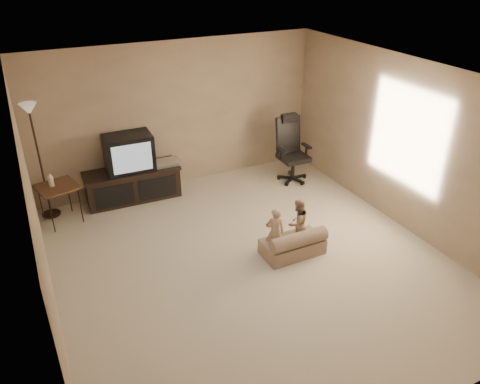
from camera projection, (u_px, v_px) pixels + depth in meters
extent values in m
plane|color=beige|center=(251.00, 262.00, 6.38)|extent=(5.50, 5.50, 0.00)
plane|color=white|center=(254.00, 79.00, 5.21)|extent=(5.50, 5.50, 0.00)
plane|color=tan|center=(178.00, 115.00, 7.98)|extent=(5.00, 0.00, 5.00)
plane|color=tan|center=(416.00, 322.00, 3.61)|extent=(5.00, 0.00, 5.00)
plane|color=tan|center=(38.00, 227.00, 4.82)|extent=(0.00, 5.50, 5.50)
plane|color=tan|center=(406.00, 146.00, 6.77)|extent=(0.00, 5.50, 5.50)
cube|color=black|center=(133.00, 185.00, 7.87)|extent=(1.54, 0.59, 0.49)
cube|color=black|center=(131.00, 170.00, 7.74)|extent=(1.58, 0.64, 0.04)
cube|color=black|center=(114.00, 196.00, 7.51)|extent=(0.63, 0.04, 0.37)
cube|color=black|center=(158.00, 188.00, 7.77)|extent=(0.63, 0.04, 0.37)
cube|color=black|center=(129.00, 152.00, 7.60)|extent=(0.78, 0.57, 0.60)
cube|color=silver|center=(132.00, 158.00, 7.38)|extent=(0.62, 0.03, 0.47)
cube|color=silver|center=(167.00, 162.00, 7.88)|extent=(0.44, 0.32, 0.07)
cylinder|color=black|center=(293.00, 169.00, 8.46)|extent=(0.07, 0.07, 0.38)
cube|color=black|center=(293.00, 157.00, 8.36)|extent=(0.49, 0.49, 0.09)
cube|color=black|center=(288.00, 135.00, 8.37)|extent=(0.46, 0.18, 0.67)
cube|color=black|center=(289.00, 118.00, 8.23)|extent=(0.29, 0.10, 0.15)
cube|color=black|center=(281.00, 150.00, 8.18)|extent=(0.08, 0.27, 0.04)
cube|color=black|center=(307.00, 146.00, 8.36)|extent=(0.08, 0.27, 0.04)
cube|color=brown|center=(57.00, 187.00, 7.03)|extent=(0.67, 0.67, 0.03)
cylinder|color=black|center=(52.00, 215.00, 6.89)|extent=(0.02, 0.02, 0.61)
cylinder|color=black|center=(81.00, 205.00, 7.15)|extent=(0.02, 0.02, 0.61)
cylinder|color=black|center=(41.00, 203.00, 7.20)|extent=(0.02, 0.02, 0.61)
cylinder|color=black|center=(69.00, 195.00, 7.45)|extent=(0.02, 0.02, 0.61)
cylinder|color=beige|center=(51.00, 181.00, 6.98)|extent=(0.08, 0.08, 0.16)
cone|color=#FFD4A6|center=(50.00, 175.00, 6.94)|extent=(0.06, 0.06, 0.06)
cylinder|color=black|center=(52.00, 214.00, 7.48)|extent=(0.29, 0.29, 0.03)
cylinder|color=black|center=(41.00, 165.00, 7.08)|extent=(0.03, 0.03, 1.73)
cone|color=beige|center=(28.00, 109.00, 6.66)|extent=(0.24, 0.24, 0.16)
cube|color=gray|center=(292.00, 246.00, 6.51)|extent=(0.85, 0.46, 0.22)
cylinder|color=gray|center=(299.00, 240.00, 6.30)|extent=(0.83, 0.20, 0.20)
imported|color=tan|center=(275.00, 232.00, 6.38)|extent=(0.31, 0.27, 0.73)
imported|color=tan|center=(297.00, 223.00, 6.59)|extent=(0.39, 0.27, 0.72)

